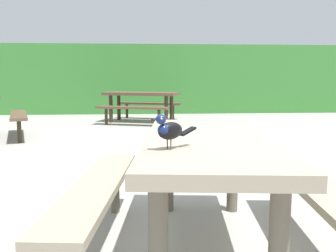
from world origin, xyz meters
name	(u,v)px	position (x,y,z in m)	size (l,w,h in m)	color
ground_plane	(230,242)	(0.00, 0.00, 0.00)	(60.00, 60.00, 0.00)	#A3A099
hedge_wall	(159,79)	(0.00, 9.79, 1.04)	(28.00, 2.19, 2.08)	#387A33
picnic_table_foreground	(207,166)	(-0.18, -0.10, 0.56)	(1.85, 1.88, 0.74)	gray
bird_grackle	(169,130)	(-0.45, -0.49, 0.84)	(0.25, 0.19, 0.18)	black
picnic_table_mid_right	(141,100)	(-0.58, 6.74, 0.56)	(2.15, 2.13, 0.74)	brown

